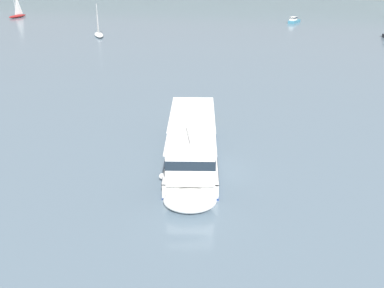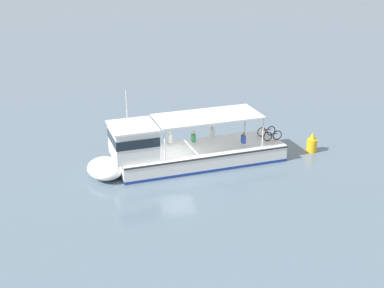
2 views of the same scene
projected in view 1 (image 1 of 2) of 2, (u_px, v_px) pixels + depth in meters
The scene contains 6 objects.
ground_plane at pixel (199, 173), 26.99m from camera, with size 400.00×400.00×0.00m, color slate.
ferry_main at pixel (192, 156), 26.91m from camera, with size 5.56×13.06×5.32m.
sailboat_mid_channel at pixel (17, 15), 93.81m from camera, with size 2.30×4.98×5.40m.
sailboat_near_port at pixel (99, 33), 71.87m from camera, with size 3.64×4.85×5.40m.
motorboat_horizon_west at pixel (294, 20), 86.19m from camera, with size 2.55×3.83×1.26m.
channel_buoy at pixel (202, 112), 35.67m from camera, with size 0.70×0.70×1.40m.
Camera 1 is at (4.75, -23.36, 12.80)m, focal length 39.21 mm.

